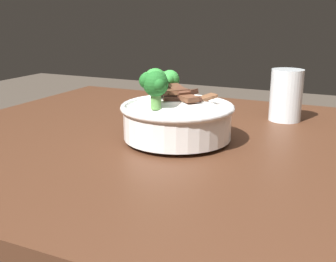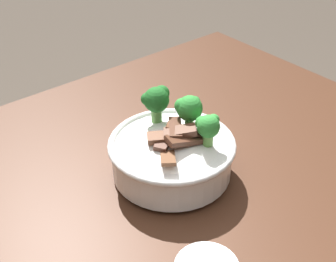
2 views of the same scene
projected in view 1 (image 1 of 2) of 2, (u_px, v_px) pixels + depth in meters
The scene contains 3 objects.
dining_table at pixel (254, 191), 0.80m from camera, with size 1.39×0.88×0.80m.
rice_bowl at pixel (176, 115), 0.81m from camera, with size 0.22×0.22×0.15m.
drinking_glass at pixel (286, 98), 0.97m from camera, with size 0.07×0.07×0.12m.
Camera 1 is at (-0.16, 0.74, 1.05)m, focal length 44.33 mm.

